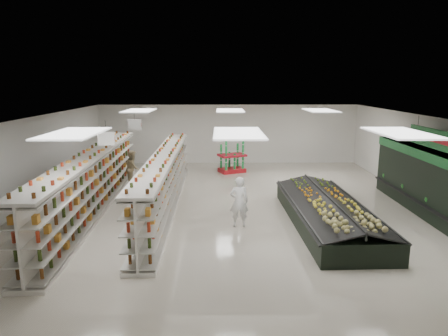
{
  "coord_description": "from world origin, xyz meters",
  "views": [
    {
      "loc": [
        -0.44,
        -13.7,
        4.38
      ],
      "look_at": [
        -0.3,
        0.8,
        1.26
      ],
      "focal_mm": 32.0,
      "sensor_mm": 36.0,
      "label": 1
    }
  ],
  "objects_px": {
    "produce_island": "(328,212)",
    "shopper_background": "(133,168)",
    "shopper_main": "(239,202)",
    "gondola_center": "(165,182)",
    "gondola_left": "(94,184)",
    "soda_endcap": "(232,157)"
  },
  "relations": [
    {
      "from": "produce_island",
      "to": "shopper_background",
      "type": "bearing_deg",
      "value": 145.3
    },
    {
      "from": "gondola_center",
      "to": "produce_island",
      "type": "distance_m",
      "value": 5.71
    },
    {
      "from": "gondola_center",
      "to": "soda_endcap",
      "type": "bearing_deg",
      "value": 64.38
    },
    {
      "from": "shopper_main",
      "to": "shopper_background",
      "type": "distance_m",
      "value": 6.67
    },
    {
      "from": "soda_endcap",
      "to": "shopper_background",
      "type": "distance_m",
      "value": 5.05
    },
    {
      "from": "gondola_center",
      "to": "produce_island",
      "type": "relative_size",
      "value": 1.75
    },
    {
      "from": "gondola_left",
      "to": "shopper_background",
      "type": "xyz_separation_m",
      "value": [
        0.63,
        3.36,
        -0.15
      ]
    },
    {
      "from": "gondola_left",
      "to": "shopper_main",
      "type": "bearing_deg",
      "value": -21.63
    },
    {
      "from": "produce_island",
      "to": "shopper_background",
      "type": "relative_size",
      "value": 4.06
    },
    {
      "from": "gondola_left",
      "to": "soda_endcap",
      "type": "height_order",
      "value": "gondola_left"
    },
    {
      "from": "shopper_main",
      "to": "produce_island",
      "type": "bearing_deg",
      "value": 179.09
    },
    {
      "from": "soda_endcap",
      "to": "shopper_main",
      "type": "xyz_separation_m",
      "value": [
        -0.01,
        -7.65,
        0.01
      ]
    },
    {
      "from": "gondola_left",
      "to": "produce_island",
      "type": "xyz_separation_m",
      "value": [
        7.75,
        -1.57,
        -0.5
      ]
    },
    {
      "from": "gondola_left",
      "to": "shopper_background",
      "type": "distance_m",
      "value": 3.43
    },
    {
      "from": "produce_island",
      "to": "soda_endcap",
      "type": "xyz_separation_m",
      "value": [
        -2.78,
        7.51,
        0.36
      ]
    },
    {
      "from": "soda_endcap",
      "to": "shopper_main",
      "type": "bearing_deg",
      "value": -90.07
    },
    {
      "from": "gondola_center",
      "to": "produce_island",
      "type": "xyz_separation_m",
      "value": [
        5.33,
        -2.0,
        -0.45
      ]
    },
    {
      "from": "gondola_left",
      "to": "soda_endcap",
      "type": "distance_m",
      "value": 7.75
    },
    {
      "from": "gondola_center",
      "to": "produce_island",
      "type": "bearing_deg",
      "value": -21.38
    },
    {
      "from": "soda_endcap",
      "to": "shopper_background",
      "type": "xyz_separation_m",
      "value": [
        -4.35,
        -2.58,
        -0.01
      ]
    },
    {
      "from": "shopper_main",
      "to": "gondola_left",
      "type": "bearing_deg",
      "value": -22.76
    },
    {
      "from": "gondola_left",
      "to": "produce_island",
      "type": "distance_m",
      "value": 7.92
    }
  ]
}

